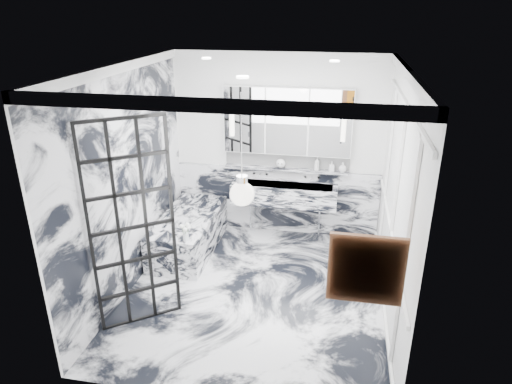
% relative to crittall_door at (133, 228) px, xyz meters
% --- Properties ---
extents(floor, '(3.60, 3.60, 0.00)m').
position_rel_crittall_door_xyz_m(floor, '(1.19, 0.79, -1.19)').
color(floor, silver).
rests_on(floor, ground).
extents(ceiling, '(3.60, 3.60, 0.00)m').
position_rel_crittall_door_xyz_m(ceiling, '(1.19, 0.79, 1.61)').
color(ceiling, white).
rests_on(ceiling, wall_back).
extents(wall_back, '(3.60, 0.00, 3.60)m').
position_rel_crittall_door_xyz_m(wall_back, '(1.19, 2.59, 0.21)').
color(wall_back, white).
rests_on(wall_back, floor).
extents(wall_front, '(3.60, 0.00, 3.60)m').
position_rel_crittall_door_xyz_m(wall_front, '(1.19, -1.01, 0.21)').
color(wall_front, white).
rests_on(wall_front, floor).
extents(wall_left, '(0.00, 3.60, 3.60)m').
position_rel_crittall_door_xyz_m(wall_left, '(-0.41, 0.79, 0.21)').
color(wall_left, white).
rests_on(wall_left, floor).
extents(wall_right, '(0.00, 3.60, 3.60)m').
position_rel_crittall_door_xyz_m(wall_right, '(2.79, 0.79, 0.21)').
color(wall_right, white).
rests_on(wall_right, floor).
extents(marble_clad_back, '(3.18, 0.05, 1.05)m').
position_rel_crittall_door_xyz_m(marble_clad_back, '(1.19, 2.56, -0.67)').
color(marble_clad_back, silver).
rests_on(marble_clad_back, floor).
extents(marble_clad_left, '(0.02, 3.56, 2.68)m').
position_rel_crittall_door_xyz_m(marble_clad_left, '(-0.40, 0.79, 0.15)').
color(marble_clad_left, silver).
rests_on(marble_clad_left, floor).
extents(panel_molding, '(0.03, 3.40, 2.30)m').
position_rel_crittall_door_xyz_m(panel_molding, '(2.77, 0.79, 0.11)').
color(panel_molding, white).
rests_on(panel_molding, floor).
extents(soap_bottle_a, '(0.10, 0.10, 0.21)m').
position_rel_crittall_door_xyz_m(soap_bottle_a, '(1.80, 2.50, 0.00)').
color(soap_bottle_a, '#8C5919').
rests_on(soap_bottle_a, ledge).
extents(soap_bottle_b, '(0.08, 0.09, 0.15)m').
position_rel_crittall_door_xyz_m(soap_bottle_b, '(2.02, 2.50, -0.02)').
color(soap_bottle_b, '#4C4C51').
rests_on(soap_bottle_b, ledge).
extents(soap_bottle_c, '(0.12, 0.12, 0.15)m').
position_rel_crittall_door_xyz_m(soap_bottle_c, '(2.19, 2.50, -0.03)').
color(soap_bottle_c, silver).
rests_on(soap_bottle_c, ledge).
extents(face_pot, '(0.14, 0.14, 0.14)m').
position_rel_crittall_door_xyz_m(face_pot, '(1.25, 2.50, -0.03)').
color(face_pot, white).
rests_on(face_pot, ledge).
extents(amber_bottle, '(0.04, 0.04, 0.10)m').
position_rel_crittall_door_xyz_m(amber_bottle, '(1.80, 2.50, -0.05)').
color(amber_bottle, '#8C5919').
rests_on(amber_bottle, ledge).
extents(flower_vase, '(0.07, 0.07, 0.12)m').
position_rel_crittall_door_xyz_m(flower_vase, '(0.23, 0.95, -0.58)').
color(flower_vase, silver).
rests_on(flower_vase, bathtub).
extents(crittall_door, '(0.73, 0.55, 2.38)m').
position_rel_crittall_door_xyz_m(crittall_door, '(0.00, 0.00, 0.00)').
color(crittall_door, black).
rests_on(crittall_door, floor).
extents(artwork, '(0.48, 0.05, 0.48)m').
position_rel_crittall_door_xyz_m(artwork, '(2.39, -0.97, 0.36)').
color(artwork, '#BC7413').
rests_on(artwork, wall_front).
extents(pendant_light, '(0.22, 0.22, 0.22)m').
position_rel_crittall_door_xyz_m(pendant_light, '(1.31, -0.42, 0.67)').
color(pendant_light, white).
rests_on(pendant_light, ceiling).
extents(trough_sink, '(1.60, 0.45, 0.30)m').
position_rel_crittall_door_xyz_m(trough_sink, '(1.34, 2.34, -0.46)').
color(trough_sink, silver).
rests_on(trough_sink, wall_back).
extents(ledge, '(1.90, 0.14, 0.04)m').
position_rel_crittall_door_xyz_m(ledge, '(1.34, 2.51, -0.12)').
color(ledge, silver).
rests_on(ledge, wall_back).
extents(subway_tile, '(1.90, 0.03, 0.23)m').
position_rel_crittall_door_xyz_m(subway_tile, '(1.34, 2.57, 0.01)').
color(subway_tile, white).
rests_on(subway_tile, wall_back).
extents(mirror_cabinet, '(1.90, 0.16, 1.00)m').
position_rel_crittall_door_xyz_m(mirror_cabinet, '(1.34, 2.51, 0.63)').
color(mirror_cabinet, white).
rests_on(mirror_cabinet, wall_back).
extents(sconce_left, '(0.07, 0.07, 0.40)m').
position_rel_crittall_door_xyz_m(sconce_left, '(0.52, 2.42, 0.59)').
color(sconce_left, white).
rests_on(sconce_left, mirror_cabinet).
extents(sconce_right, '(0.07, 0.07, 0.40)m').
position_rel_crittall_door_xyz_m(sconce_right, '(2.16, 2.42, 0.59)').
color(sconce_right, white).
rests_on(sconce_right, mirror_cabinet).
extents(bathtub, '(0.75, 1.65, 0.55)m').
position_rel_crittall_door_xyz_m(bathtub, '(0.01, 1.68, -0.92)').
color(bathtub, silver).
rests_on(bathtub, floor).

